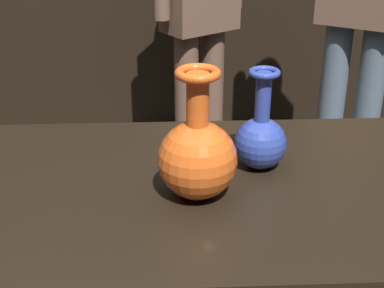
# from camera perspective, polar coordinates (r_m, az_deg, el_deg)

# --- Properties ---
(back_display_shelf) EXTENTS (2.60, 0.40, 0.99)m
(back_display_shelf) POSITION_cam_1_polar(r_m,az_deg,el_deg) (3.30, -1.99, 10.40)
(back_display_shelf) COLOR black
(back_display_shelf) RESTS_ON ground_plane
(vase_centerpiece) EXTENTS (0.15, 0.15, 0.26)m
(vase_centerpiece) POSITION_cam_1_polar(r_m,az_deg,el_deg) (1.05, 0.56, -1.13)
(vase_centerpiece) COLOR #E55B1E
(vase_centerpiece) RESTS_ON display_plinth
(vase_tall_behind) EXTENTS (0.11, 0.11, 0.22)m
(vase_tall_behind) POSITION_cam_1_polar(r_m,az_deg,el_deg) (1.17, 7.08, 0.65)
(vase_tall_behind) COLOR #2D429E
(vase_tall_behind) RESTS_ON display_plinth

